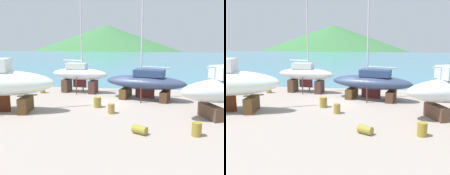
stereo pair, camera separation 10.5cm
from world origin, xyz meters
The scene contains 12 objects.
ground_plane centered at (0.00, -3.13, 0.00)m, with size 38.80×38.80×0.00m, color gray.
sea_water centered at (0.00, 43.95, 0.00)m, with size 137.86×74.76×0.01m, color teal.
headland_hill centered at (-21.86, 139.96, 0.00)m, with size 149.64×149.64×26.10m, color #3C7441.
sailboat_small_center centered at (2.95, 1.37, 1.74)m, with size 8.34×4.52×12.71m.
sailboat_mid_port centered at (-4.26, 3.81, 1.98)m, with size 6.47×2.60×11.96m.
worker centered at (1.60, 6.59, 0.85)m, with size 0.32×0.48×1.64m.
barrel_tipped_right centered at (6.21, -8.00, 0.44)m, with size 0.60×0.60×0.88m, color olive.
barrel_tipped_left centered at (0.29, -3.83, 0.41)m, with size 0.55×0.55×0.82m, color olive.
barrel_rust_near centered at (-1.16, -2.10, 0.46)m, with size 0.66×0.66×0.91m, color olive.
barrel_rust_mid centered at (-8.22, 2.98, 0.40)m, with size 0.58×0.58×0.81m, color olive.
barrel_by_slipway centered at (2.69, -8.09, 0.27)m, with size 0.55×0.55×0.93m, color olive.
timber_plank_far centered at (-9.23, 1.31, 0.06)m, with size 2.02×0.20×0.12m, color brown.
Camera 1 is at (3.01, -24.11, 6.11)m, focal length 42.31 mm.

